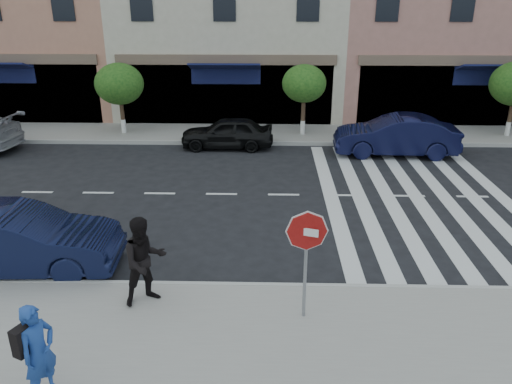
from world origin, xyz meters
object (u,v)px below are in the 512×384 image
stop_sign (307,241)px  photographer (39,352)px  car_near_mid (17,240)px  car_far_right (396,135)px  walker (144,261)px  car_far_mid (227,133)px

stop_sign → photographer: stop_sign is taller
car_near_mid → car_far_right: (10.75, 9.11, 0.02)m
walker → car_near_mid: 3.60m
walker → car_far_right: walker is taller
stop_sign → car_far_mid: size_ratio=0.60×
photographer → walker: 2.79m
photographer → walker: size_ratio=0.88×
photographer → car_far_right: (8.47, 13.12, -0.19)m
car_near_mid → stop_sign: bearing=-108.9°
photographer → walker: bearing=3.0°
car_far_mid → walker: bearing=-3.5°
stop_sign → car_far_right: 11.81m
car_near_mid → car_far_right: bearing=-52.7°
walker → car_near_mid: walker is taller
car_near_mid → photographer: bearing=-153.2°
car_near_mid → car_far_mid: size_ratio=1.23×
car_near_mid → walker: bearing=-116.0°
walker → car_far_mid: 11.31m
photographer → walker: (1.02, 2.60, 0.11)m
walker → car_far_mid: bearing=54.3°
car_near_mid → car_far_right: car_far_right is taller
photographer → car_near_mid: bearing=54.2°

